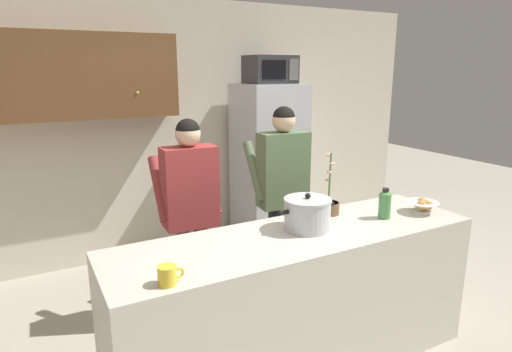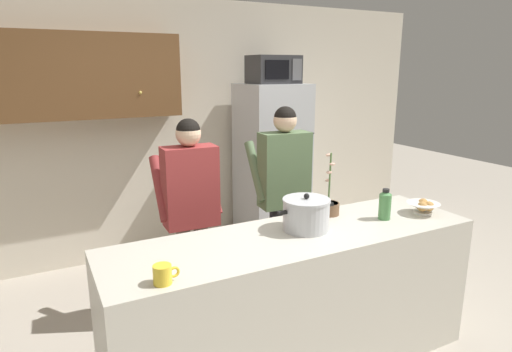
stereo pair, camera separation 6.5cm
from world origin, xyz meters
TOP-DOWN VIEW (x-y plane):
  - back_wall_unit at (-0.28, 2.25)m, footprint 6.00×0.48m
  - kitchen_island at (0.00, 0.00)m, footprint 2.40×0.68m
  - refrigerator at (0.86, 1.85)m, footprint 0.64×0.68m
  - microwave at (0.86, 1.83)m, footprint 0.48×0.37m
  - person_near_pot at (-0.39, 0.86)m, footprint 0.49×0.41m
  - person_by_sink at (0.43, 0.88)m, footprint 0.52×0.44m
  - cooking_pot at (0.09, 0.04)m, footprint 0.41×0.30m
  - coffee_mug at (-0.91, -0.25)m, footprint 0.13×0.09m
  - bread_bowl at (1.00, -0.08)m, footprint 0.23×0.23m
  - bottle_near_edge at (0.68, -0.04)m, footprint 0.08×0.08m
  - potted_orchid at (0.40, 0.22)m, footprint 0.15×0.15m

SIDE VIEW (x-z plane):
  - kitchen_island at x=0.00m, z-range 0.00..0.92m
  - refrigerator at x=0.86m, z-range 0.00..1.76m
  - coffee_mug at x=-0.91m, z-range 0.92..1.02m
  - bread_bowl at x=1.00m, z-range 0.92..1.02m
  - person_near_pot at x=-0.39m, z-range 0.19..1.76m
  - potted_orchid at x=0.40m, z-range 0.76..1.20m
  - person_by_sink at x=0.43m, z-range 0.20..1.82m
  - cooking_pot at x=0.09m, z-range 0.90..1.14m
  - bottle_near_edge at x=0.68m, z-range 0.92..1.13m
  - back_wall_unit at x=-0.28m, z-range 0.13..2.73m
  - microwave at x=0.86m, z-range 1.76..2.04m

